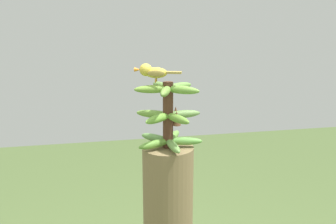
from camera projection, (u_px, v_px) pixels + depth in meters
name	position (u px, v px, depth m)	size (l,w,h in m)	color
banana_bunch	(168.00, 115.00, 1.54)	(0.28, 0.28, 0.27)	#4C2D1E
perched_bird	(152.00, 72.00, 1.49)	(0.09, 0.18, 0.07)	#C68933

